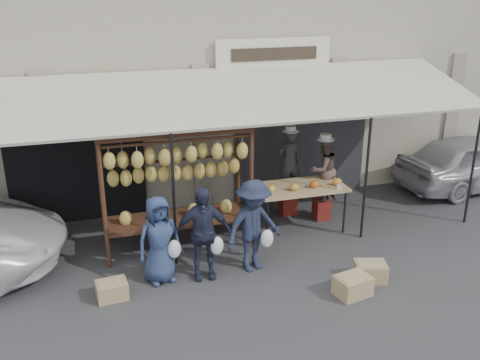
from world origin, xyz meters
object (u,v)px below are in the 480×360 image
object	(u,v)px
customer_mid	(202,233)
crate_near_b	(370,271)
customer_right	(253,226)
crate_far	(112,290)
crate_near_a	(353,286)
customer_left	(159,240)
vendor_left	(289,162)
vendor_right	(324,169)
banana_rack	(176,165)
produce_table	(301,188)
sedan	(474,161)

from	to	relation	value
customer_mid	crate_near_b	size ratio (longest dim) A/B	3.17
customer_right	crate_far	size ratio (longest dim) A/B	3.46
customer_mid	crate_near_a	bearing A→B (deg)	-24.80
customer_left	crate_near_a	xyz separation A→B (m)	(2.74, -1.26, -0.57)
customer_left	vendor_left	bearing A→B (deg)	19.90
vendor_left	crate_near_a	xyz separation A→B (m)	(-0.17, -3.15, -0.96)
vendor_right	crate_far	xyz separation A→B (m)	(-4.26, -1.75, -0.92)
banana_rack	crate_near_b	world-z (taller)	banana_rack
produce_table	crate_far	xyz separation A→B (m)	(-3.62, -1.38, -0.73)
banana_rack	crate_near_b	bearing A→B (deg)	-35.52
vendor_left	produce_table	bearing A→B (deg)	84.32
vendor_right	customer_right	distance (m)	2.47
customer_mid	sedan	distance (m)	7.19
crate_near_b	vendor_left	bearing A→B (deg)	96.24
banana_rack	produce_table	size ratio (longest dim) A/B	1.53
banana_rack	sedan	distance (m)	7.21
sedan	customer_left	bearing A→B (deg)	99.70
crate_far	customer_left	bearing A→B (deg)	21.01
produce_table	customer_mid	size ratio (longest dim) A/B	1.10
crate_near_a	vendor_left	bearing A→B (deg)	86.90
customer_right	crate_near_a	bearing A→B (deg)	-61.15
vendor_left	crate_near_b	bearing A→B (deg)	96.42
vendor_right	customer_mid	world-z (taller)	vendor_right
vendor_left	sedan	xyz separation A→B (m)	(4.63, 0.17, -0.49)
vendor_right	customer_left	bearing A→B (deg)	8.10
crate_far	sedan	distance (m)	8.68
crate_near_b	sedan	bearing A→B (deg)	34.85
produce_table	crate_near_a	distance (m)	2.45
vendor_left	customer_left	xyz separation A→B (m)	(-2.91, -1.89, -0.40)
customer_left	sedan	size ratio (longest dim) A/B	0.39
vendor_left	crate_near_b	xyz separation A→B (m)	(0.31, -2.83, -0.97)
produce_table	crate_near_b	size ratio (longest dim) A/B	3.47
vendor_left	customer_right	bearing A→B (deg)	54.87
customer_left	customer_right	xyz separation A→B (m)	(1.53, -0.07, 0.06)
customer_mid	customer_right	world-z (taller)	customer_right
customer_mid	crate_near_a	world-z (taller)	customer_mid
customer_left	crate_far	world-z (taller)	customer_left
vendor_right	crate_far	world-z (taller)	vendor_right
customer_right	crate_near_a	size ratio (longest dim) A/B	3.04
banana_rack	crate_far	xyz separation A→B (m)	(-1.27, -1.32, -1.44)
customer_mid	customer_right	xyz separation A→B (m)	(0.85, 0.01, 0.01)
customer_mid	vendor_left	bearing A→B (deg)	46.29
vendor_left	customer_mid	distance (m)	3.00
banana_rack	customer_mid	world-z (taller)	banana_rack
customer_left	crate_far	size ratio (longest dim) A/B	3.18
customer_left	customer_right	size ratio (longest dim) A/B	0.92
vendor_left	customer_mid	size ratio (longest dim) A/B	0.86
banana_rack	sedan	xyz separation A→B (m)	(7.07, 1.05, -0.94)
customer_mid	crate_near_b	distance (m)	2.76
produce_table	crate_near_a	xyz separation A→B (m)	(-0.09, -2.34, -0.71)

